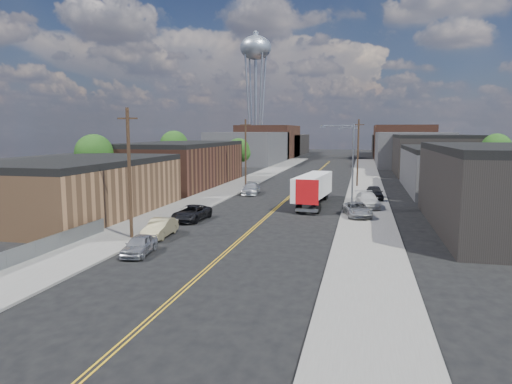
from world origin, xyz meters
The scene contains 34 objects.
ground centered at (0.00, 60.00, 0.00)m, with size 260.00×260.00×0.00m, color black.
centerline centered at (0.00, 45.00, 0.01)m, with size 0.32×120.00×0.01m, color gold.
sidewalk_left centered at (-9.50, 45.00, 0.07)m, with size 5.00×140.00×0.15m, color slate.
sidewalk_right centered at (9.50, 45.00, 0.07)m, with size 5.00×140.00×0.15m, color slate.
warehouse_tan centered at (-18.00, 18.00, 2.80)m, with size 12.00×22.00×5.60m.
warehouse_brown centered at (-18.00, 44.00, 3.30)m, with size 12.00×26.00×6.60m.
industrial_right_b centered at (22.00, 46.00, 3.05)m, with size 14.00×24.00×6.10m.
industrial_right_c centered at (22.00, 72.00, 3.80)m, with size 14.00×22.00×7.60m.
skyline_left_a centered at (-20.00, 95.00, 4.00)m, with size 16.00×30.00×8.00m, color #353537.
skyline_right_a centered at (20.00, 95.00, 4.00)m, with size 16.00×30.00×8.00m, color #353537.
skyline_left_b centered at (-20.00, 120.00, 5.00)m, with size 16.00×26.00×10.00m, color #45251B.
skyline_right_b centered at (20.00, 120.00, 5.00)m, with size 16.00×26.00×10.00m, color #45251B.
skyline_left_c centered at (-20.00, 140.00, 3.50)m, with size 16.00×40.00×7.00m, color black.
skyline_right_c centered at (20.00, 140.00, 3.50)m, with size 16.00×40.00×7.00m, color black.
water_tower centered at (-22.00, 110.00, 30.65)m, with size 9.00×9.00×36.90m.
streetlight_near centered at (7.60, 25.00, 5.33)m, with size 3.39×0.25×9.00m.
streetlight_far centered at (7.60, 60.00, 5.33)m, with size 3.39×0.25×9.00m.
utility_pole_left_near centered at (-8.20, 10.00, 5.14)m, with size 1.60×0.26×10.00m.
utility_pole_left_far centered at (-8.20, 45.00, 5.14)m, with size 1.60×0.26×10.00m.
utility_pole_right centered at (8.20, 48.00, 5.14)m, with size 1.60×0.26×10.00m.
chainlink_fence centered at (-11.50, 3.50, 0.66)m, with size 0.05×16.00×1.22m.
tree_left_near centered at (-23.94, 30.00, 5.18)m, with size 4.85×4.76×7.91m.
tree_left_mid centered at (-23.94, 55.00, 5.48)m, with size 5.10×5.04×8.37m.
tree_left_far centered at (-13.94, 62.00, 4.57)m, with size 4.35×4.20×6.97m.
tree_right_far centered at (30.06, 60.00, 5.18)m, with size 4.85×4.76×7.91m.
semi_truck centered at (3.70, 29.87, 2.01)m, with size 3.43×13.76×3.54m.
car_left_a centered at (-5.50, 6.07, 0.66)m, with size 1.57×3.89×1.33m, color #AFB1B4.
car_left_b centered at (-6.40, 11.21, 0.72)m, with size 1.52×4.35×1.43m, color #897F5A.
car_left_c centered at (-6.40, 18.01, 0.70)m, with size 2.34×5.07×1.41m, color black.
car_left_d centered at (-5.33, 36.72, 0.73)m, with size 2.05×5.04×1.46m, color #B8BBBE.
car_right_lot_a centered at (8.59, 22.87, 0.82)m, with size 2.23×4.84×1.34m, color #9B9DA0.
car_right_lot_b centered at (9.56, 28.68, 0.93)m, with size 2.19×5.38×1.56m, color silver.
car_right_lot_c centered at (10.42, 34.89, 0.95)m, with size 1.88×4.68×1.59m, color black.
car_ahead_truck centered at (1.77, 52.37, 0.72)m, with size 2.39×5.18×1.44m, color black.
Camera 1 is at (8.99, -21.22, 8.26)m, focal length 32.00 mm.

